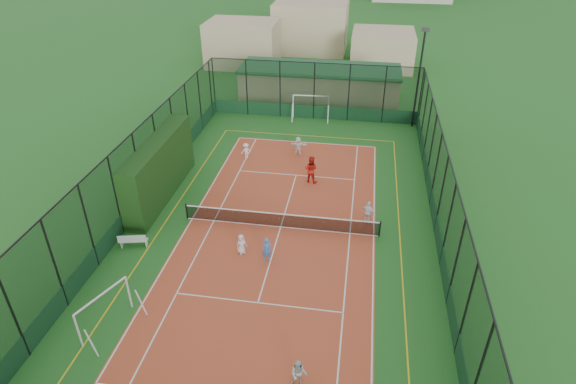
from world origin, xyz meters
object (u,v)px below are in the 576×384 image
at_px(futsal_goal_far, 311,107).
at_px(floodlight_ne, 418,79).
at_px(child_near_mid, 267,250).
at_px(white_bench, 134,240).
at_px(child_far_back, 298,146).
at_px(coach, 311,169).
at_px(child_near_right, 299,374).
at_px(child_far_right, 368,213).
at_px(clubhouse, 320,83).
at_px(child_far_left, 246,151).
at_px(child_near_left, 241,244).
at_px(futsal_goal_near, 105,311).

bearing_deg(futsal_goal_far, floodlight_ne, -6.00).
bearing_deg(child_near_mid, white_bench, 170.16).
height_order(child_far_back, coach, coach).
relative_size(child_near_right, child_far_right, 0.90).
bearing_deg(child_far_right, futsal_goal_far, -42.24).
relative_size(clubhouse, white_bench, 9.78).
distance_m(child_far_left, child_far_right, 11.71).
relative_size(futsal_goal_far, child_near_mid, 2.24).
xyz_separation_m(child_near_mid, coach, (1.29, 8.87, 0.24)).
xyz_separation_m(floodlight_ne, child_far_back, (-8.94, -6.88, -3.41)).
bearing_deg(white_bench, child_far_right, 5.44).
xyz_separation_m(white_bench, child_far_left, (3.70, 11.58, 0.18)).
bearing_deg(child_far_back, clubhouse, -91.29).
distance_m(floodlight_ne, clubhouse, 10.47).
xyz_separation_m(child_far_right, coach, (-3.97, 4.47, 0.20)).
relative_size(white_bench, child_near_mid, 1.08).
relative_size(white_bench, child_near_right, 1.13).
bearing_deg(child_near_left, futsal_goal_near, -170.55).
bearing_deg(futsal_goal_near, child_far_back, 4.38).
bearing_deg(child_far_right, child_near_right, 107.20).
relative_size(futsal_goal_near, child_near_right, 2.12).
bearing_deg(child_near_right, clubhouse, 96.52).
relative_size(floodlight_ne, child_far_right, 5.40).
bearing_deg(child_far_back, coach, 110.06).
xyz_separation_m(child_near_mid, child_far_right, (5.26, 4.40, 0.04)).
distance_m(child_near_left, child_far_left, 11.47).
bearing_deg(clubhouse, child_near_mid, -90.40).
height_order(futsal_goal_far, child_far_back, futsal_goal_far).
bearing_deg(futsal_goal_near, futsal_goal_far, 9.08).
relative_size(floodlight_ne, coach, 4.27).
xyz_separation_m(futsal_goal_near, child_far_left, (2.33, 17.36, -0.32)).
bearing_deg(futsal_goal_far, futsal_goal_near, -106.85).
xyz_separation_m(clubhouse, child_far_left, (-4.10, -13.55, -0.96)).
distance_m(white_bench, child_far_back, 14.86).
height_order(clubhouse, child_near_right, clubhouse).
bearing_deg(coach, child_near_right, 108.82).
height_order(child_far_left, child_far_right, child_far_right).
xyz_separation_m(floodlight_ne, coach, (-7.49, -10.93, -3.15)).
height_order(child_near_left, child_near_mid, child_near_mid).
bearing_deg(child_near_mid, child_near_left, 154.65).
relative_size(child_near_mid, child_far_right, 0.95).
distance_m(child_near_mid, child_far_back, 12.92).
xyz_separation_m(child_near_mid, child_far_back, (-0.16, 12.92, -0.02)).
xyz_separation_m(white_bench, child_near_left, (6.11, 0.37, 0.17)).
xyz_separation_m(child_near_left, child_near_mid, (1.51, -0.43, 0.13)).
height_order(futsal_goal_near, child_near_mid, futsal_goal_near).
height_order(child_near_right, coach, coach).
xyz_separation_m(child_near_left, child_far_back, (1.35, 12.48, 0.11)).
distance_m(floodlight_ne, child_far_left, 15.50).
bearing_deg(child_near_left, floodlight_ne, 19.14).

